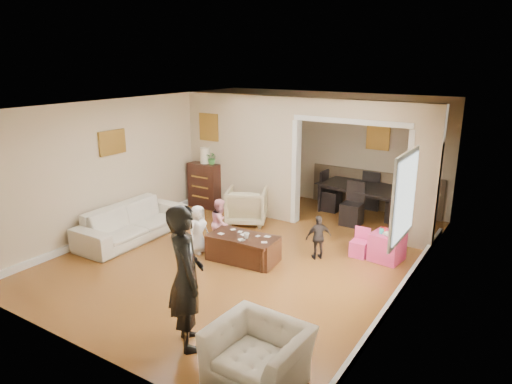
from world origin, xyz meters
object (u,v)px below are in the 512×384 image
Objects in this scene: dresser at (206,185)px; child_kneel_b at (220,223)px; sofa at (132,222)px; armchair_front at (258,356)px; adult_person at (186,277)px; armchair_back at (247,206)px; child_kneel_a at (198,229)px; dining_table at (363,201)px; coffee_table at (243,248)px; cyan_cup at (382,231)px; child_toddler at (319,237)px; coffee_cup at (246,236)px; play_table at (387,247)px; table_lamp at (205,155)px.

child_kneel_b is (1.70, -1.72, -0.07)m from dresser.
sofa reaches higher than armchair_front.
armchair_front is at bearing -147.56° from adult_person.
dresser is at bearing 135.27° from armchair_front.
child_kneel_a is at bearing 68.69° from armchair_back.
child_kneel_a is (-2.71, 2.33, 0.12)m from armchair_front.
dining_table is (3.31, 1.28, -0.18)m from dresser.
child_kneel_a is (1.55, -2.17, -0.08)m from dresser.
coffee_table is 0.80m from child_kneel_b.
armchair_back is at bearing -26.56° from adult_person.
coffee_table is 14.70× the size of cyan_cup.
child_toddler is (0.14, -2.56, 0.05)m from dining_table.
armchair_front is 3.76m from cyan_cup.
coffee_table is 3.43m from dining_table.
coffee_cup is 0.96m from child_kneel_a.
coffee_cup is at bearing -145.03° from play_table.
armchair_front is at bearing -126.43° from child_kneel_a.
dining_table is 1.08× the size of adult_person.
armchair_front is at bearing -117.95° from sofa.
child_toddler reaches higher than coffee_table.
child_kneel_b is 1.15× the size of child_toddler.
coffee_cup is (2.50, -2.07, -0.72)m from table_lamp.
adult_person is at bearing -123.77° from sofa.
cyan_cup is (1.86, 1.32, 0.03)m from coffee_cup.
child_toddler is at bearing -150.18° from cyan_cup.
dresser is at bearing -42.56° from armchair_back.
dresser is (-1.42, 0.43, 0.14)m from armchair_back.
cyan_cup is at bearing -95.69° from child_kneel_b.
armchair_back is at bearing -16.98° from dresser.
table_lamp is 2.78m from child_kneel_a.
table_lamp is (-1.42, 0.43, 0.83)m from armchair_back.
sofa is at bearing 28.60° from armchair_back.
adult_person is (0.78, -2.35, 0.66)m from coffee_table.
coffee_table is at bearing -32.22° from adult_person.
armchair_front is 3.10m from coffee_table.
play_table is (3.04, -0.27, -0.13)m from armchair_back.
dresser reaches higher than play_table.
armchair_front is at bearing -46.58° from table_lamp.
child_toddler is (3.45, -1.27, -0.82)m from table_lamp.
play_table is at bearing -69.91° from adult_person.
cyan_cup is 3.83m from adult_person.
table_lamp is at bearing 39.74° from child_kneel_a.
armchair_back is 1.32m from child_kneel_b.
sofa is at bearing -172.65° from coffee_table.
adult_person reaches higher than child_kneel_a.
dresser is 0.58× the size of adult_person.
cyan_cup reaches higher than coffee_cup.
armchair_front is 1.09× the size of child_kneel_b.
coffee_table is 2.56m from adult_person.
armchair_front is at bearing -163.11° from child_kneel_b.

